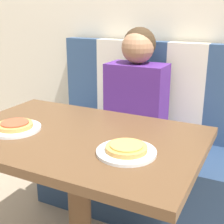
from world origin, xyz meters
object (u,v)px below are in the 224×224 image
Objects in this scene: plate_right at (126,152)px; person at (137,89)px; pizza_left at (15,125)px; pizza_right at (126,148)px; plate_left at (15,129)px.

person is at bearing 109.48° from plate_right.
plate_right is at bearing 0.00° from pizza_left.
plate_right is at bearing -70.52° from person.
pizza_right is (0.00, 0.00, 0.02)m from plate_right.
person reaches higher than pizza_right.
plate_right is 0.02m from pizza_right.
person is 0.76m from pizza_right.
plate_right is at bearing 0.00° from plate_left.
pizza_right reaches higher than plate_right.
plate_left is 0.51m from pizza_right.
pizza_left and pizza_right have the same top height.
pizza_right is (0.25, -0.72, -0.03)m from person.
plate_left is 0.51m from plate_right.
pizza_left is (0.00, 0.00, 0.02)m from plate_left.
plate_right is 1.44× the size of pizza_left.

